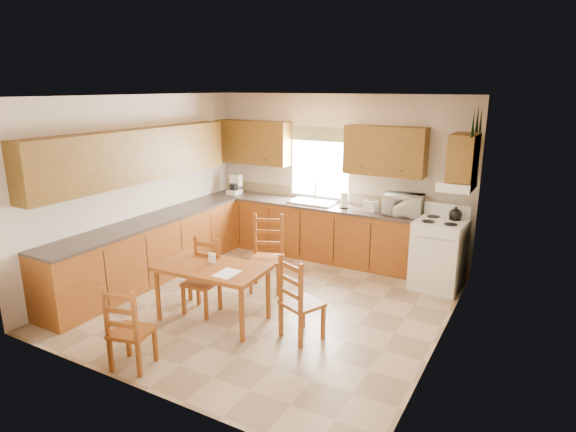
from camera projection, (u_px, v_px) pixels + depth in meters
The scene contains 35 objects.
floor at pixel (268, 302), 6.50m from camera, with size 4.50×4.50×0.00m, color tan.
ceiling at pixel (265, 96), 5.79m from camera, with size 4.50×4.50×0.00m, color #9E6B38.
wall_left at pixel (138, 187), 7.20m from camera, with size 4.50×4.50×0.00m, color beige.
wall_right at pixel (447, 229), 5.09m from camera, with size 4.50×4.50×0.00m, color beige.
wall_back at pixel (337, 177), 8.04m from camera, with size 4.50×4.50×0.00m, color beige.
wall_front at pixel (133, 258), 4.25m from camera, with size 4.50×4.50×0.00m, color beige.
lower_cab_back at pixel (308, 230), 8.20m from camera, with size 3.75×0.60×0.88m, color brown.
lower_cab_left at pixel (151, 251), 7.17m from camera, with size 0.60×3.60×0.88m, color brown.
counter_back at pixel (308, 204), 8.08m from camera, with size 3.75×0.63×0.04m, color #433731.
counter_left at pixel (148, 221), 7.05m from camera, with size 0.63×3.60×0.04m, color #433731.
backsplash at pixel (316, 194), 8.30m from camera, with size 3.75×0.01×0.18m, color #978560.
upper_cab_back_left at pixel (253, 142), 8.50m from camera, with size 1.41×0.33×0.75m, color brown.
upper_cab_back_right at pixel (385, 151), 7.36m from camera, with size 1.25×0.33×0.75m, color brown.
upper_cab_left at pixel (136, 156), 6.86m from camera, with size 0.33×3.60×0.75m, color brown.
upper_cab_stove at pixel (463, 157), 6.41m from camera, with size 0.33×0.62×0.62m, color brown.
range_hood at pixel (457, 185), 6.54m from camera, with size 0.44×0.62×0.12m, color silver.
window_frame at pixel (320, 164), 8.10m from camera, with size 1.13×0.02×1.18m, color silver.
window_pane at pixel (320, 164), 8.10m from camera, with size 1.05×0.01×1.10m, color white.
window_valance at pixel (320, 134), 7.95m from camera, with size 1.19×0.01×0.24m, color #3F572F.
sink_basin at pixel (312, 202), 8.04m from camera, with size 0.75×0.45×0.04m, color silver.
pine_decal_a at pixel (473, 123), 5.96m from camera, with size 0.22×0.22×0.36m, color black.
pine_decal_b at pixel (478, 118), 6.22m from camera, with size 0.22×0.22×0.36m, color black.
pine_decal_c at pixel (481, 119), 6.50m from camera, with size 0.22×0.22×0.36m, color black.
stove at pixel (439, 255), 6.85m from camera, with size 0.66×0.68×0.98m, color silver.
coffeemaker at pixel (234, 185), 8.71m from camera, with size 0.19×0.22×0.31m, color silver.
paper_towel at pixel (344, 200), 7.70m from camera, with size 0.11×0.11×0.26m, color white.
toaster at pixel (370, 206), 7.52m from camera, with size 0.21×0.14×0.17m, color silver.
microwave at pixel (404, 205), 7.28m from camera, with size 0.53×0.38×0.32m, color silver.
dining_table at pixel (213, 293), 5.93m from camera, with size 1.32×0.75×0.71m, color brown.
chair_near_left at pixel (131, 326), 4.89m from camera, with size 0.39×0.37×0.92m, color brown.
chair_near_right at pixel (302, 298), 5.45m from camera, with size 0.42×0.40×0.99m, color brown.
chair_far_left at pixel (266, 254), 6.76m from camera, with size 0.45×0.42×1.06m, color brown.
chair_far_right at pixel (201, 278), 6.08m from camera, with size 0.40×0.38×0.94m, color brown.
table_paper at pixel (227, 273), 5.60m from camera, with size 0.23×0.31×0.00m, color white.
table_card at pixel (212, 258), 5.91m from camera, with size 0.10×0.02×0.13m, color white.
Camera 1 is at (3.14, -5.08, 2.82)m, focal length 30.00 mm.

